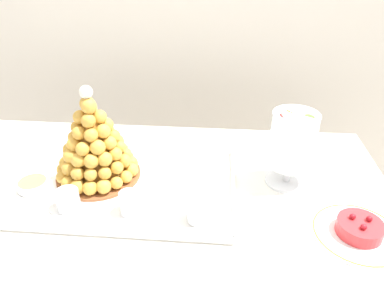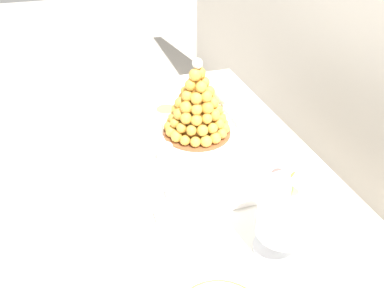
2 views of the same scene
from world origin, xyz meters
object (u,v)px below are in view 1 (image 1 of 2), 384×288
creme_brulee_ramekin (33,184)px  wine_glass (94,125)px  dessert_cup_centre (129,203)px  fruit_tart_plate (359,231)px  serving_tray (111,185)px  croquembouche (94,144)px  dessert_cup_mid_left (68,200)px  dessert_cup_mid_right (198,213)px  macaron_goblet (292,141)px

creme_brulee_ramekin → wine_glass: bearing=54.7°
dessert_cup_centre → fruit_tart_plate: (0.54, -0.03, -0.02)m
serving_tray → creme_brulee_ramekin: creme_brulee_ramekin is taller
croquembouche → wine_glass: (-0.04, 0.11, 0.00)m
dessert_cup_centre → fruit_tart_plate: bearing=-2.7°
creme_brulee_ramekin → croquembouche: bearing=23.5°
serving_tray → croquembouche: size_ratio=2.50×
dessert_cup_mid_left → fruit_tart_plate: 0.70m
dessert_cup_centre → dessert_cup_mid_right: size_ratio=1.10×
dessert_cup_mid_left → dessert_cup_mid_right: (0.33, -0.02, -0.00)m
dessert_cup_centre → wine_glass: 0.31m
dessert_cup_mid_left → wine_glass: size_ratio=0.38×
dessert_cup_mid_left → creme_brulee_ramekin: size_ratio=0.71×
croquembouche → dessert_cup_mid_right: size_ratio=5.22×
macaron_goblet → dessert_cup_centre: bearing=-157.1°
dessert_cup_centre → fruit_tart_plate: 0.55m
croquembouche → dessert_cup_mid_right: croquembouche is taller
croquembouche → creme_brulee_ramekin: bearing=-156.5°
macaron_goblet → fruit_tart_plate: bearing=-55.4°
serving_tray → dessert_cup_mid_left: dessert_cup_mid_left is taller
serving_tray → croquembouche: bearing=138.7°
dessert_cup_mid_left → serving_tray: bearing=53.3°
dessert_cup_mid_right → wine_glass: size_ratio=0.34×
fruit_tart_plate → wine_glass: wine_glass is taller
dessert_cup_mid_left → croquembouche: bearing=76.9°
dessert_cup_centre → serving_tray: bearing=127.3°
croquembouche → dessert_cup_centre: croquembouche is taller
croquembouche → macaron_goblet: (0.53, 0.03, 0.02)m
macaron_goblet → fruit_tart_plate: macaron_goblet is taller
croquembouche → macaron_goblet: size_ratio=1.21×
creme_brulee_ramekin → dessert_cup_mid_right: bearing=-11.1°
serving_tray → croquembouche: (-0.04, 0.04, 0.11)m
dessert_cup_mid_left → fruit_tart_plate: (0.70, -0.03, -0.02)m
creme_brulee_ramekin → dessert_cup_mid_left: bearing=-29.3°
serving_tray → dessert_cup_mid_right: bearing=-25.6°
dessert_cup_centre → creme_brulee_ramekin: (-0.29, 0.08, -0.01)m
dessert_cup_centre → croquembouche: bearing=130.8°
serving_tray → creme_brulee_ramekin: size_ratio=8.29×
macaron_goblet → dessert_cup_mid_left: bearing=-163.4°
dessert_cup_mid_right → serving_tray: bearing=154.4°
fruit_tart_plate → creme_brulee_ramekin: bearing=173.0°
croquembouche → dessert_cup_mid_left: (-0.03, -0.14, -0.08)m
creme_brulee_ramekin → dessert_cup_centre: bearing=-14.7°
croquembouche → fruit_tart_plate: bearing=-14.4°
serving_tray → macaron_goblet: 0.51m
croquembouche → dessert_cup_centre: (0.13, -0.15, -0.08)m
creme_brulee_ramekin → fruit_tart_plate: 0.84m
dessert_cup_mid_left → wine_glass: 0.26m
dessert_cup_mid_right → macaron_goblet: 0.32m
serving_tray → croquembouche: croquembouche is taller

